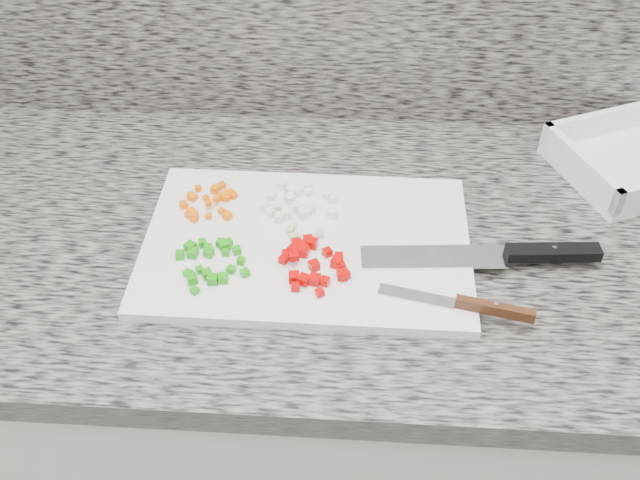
{
  "coord_description": "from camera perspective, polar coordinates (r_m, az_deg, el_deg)",
  "views": [
    {
      "loc": [
        -0.01,
        0.67,
        1.6
      ],
      "look_at": [
        -0.05,
        1.38,
        0.94
      ],
      "focal_mm": 40.0,
      "sensor_mm": 36.0,
      "label": 1
    }
  ],
  "objects": [
    {
      "name": "cabinet",
      "position": [
        1.4,
        2.42,
        -13.68
      ],
      "size": [
        3.92,
        0.62,
        0.86
      ],
      "primitive_type": "cube",
      "color": "silver",
      "rests_on": "ground"
    },
    {
      "name": "countertop",
      "position": [
        1.05,
        3.13,
        -0.05
      ],
      "size": [
        3.96,
        0.64,
        0.04
      ],
      "primitive_type": "cube",
      "color": "slate",
      "rests_on": "cabinet"
    },
    {
      "name": "cutting_board",
      "position": [
        1.0,
        -1.07,
        -0.33
      ],
      "size": [
        0.46,
        0.31,
        0.02
      ],
      "primitive_type": "cube",
      "rotation": [
        0.0,
        0.0,
        -0.0
      ],
      "color": "white",
      "rests_on": "countertop"
    },
    {
      "name": "carrot_pile",
      "position": [
        1.06,
        -8.89,
        3.03
      ],
      "size": [
        0.08,
        0.09,
        0.02
      ],
      "color": "#FA6A05",
      "rests_on": "cutting_board"
    },
    {
      "name": "onion_pile",
      "position": [
        1.06,
        -2.13,
        3.23
      ],
      "size": [
        0.11,
        0.09,
        0.01
      ],
      "color": "white",
      "rests_on": "cutting_board"
    },
    {
      "name": "green_pepper_pile",
      "position": [
        0.97,
        -8.73,
        -1.52
      ],
      "size": [
        0.11,
        0.11,
        0.01
      ],
      "color": "#1E970D",
      "rests_on": "cutting_board"
    },
    {
      "name": "red_pepper_pile",
      "position": [
        0.96,
        -0.65,
        -1.73
      ],
      "size": [
        0.1,
        0.11,
        0.02
      ],
      "color": "#C60402",
      "rests_on": "cutting_board"
    },
    {
      "name": "garlic_pile",
      "position": [
        1.0,
        -1.71,
        0.49
      ],
      "size": [
        0.06,
        0.05,
        0.01
      ],
      "color": "beige",
      "rests_on": "cutting_board"
    },
    {
      "name": "chef_knife",
      "position": [
        1.0,
        15.09,
        -1.09
      ],
      "size": [
        0.33,
        0.06,
        0.02
      ],
      "rotation": [
        0.0,
        0.0,
        0.07
      ],
      "color": "silver",
      "rests_on": "cutting_board"
    },
    {
      "name": "paring_knife",
      "position": [
        0.92,
        12.27,
        -5.16
      ],
      "size": [
        0.2,
        0.06,
        0.02
      ],
      "rotation": [
        0.0,
        0.0,
        -0.21
      ],
      "color": "silver",
      "rests_on": "cutting_board"
    }
  ]
}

